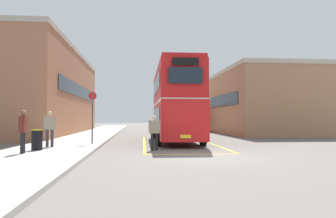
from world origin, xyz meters
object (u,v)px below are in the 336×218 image
pedestrian_boarding (154,130)px  double_decker_bus (175,103)px  bus_stop_sign (92,113)px  pedestrian_waiting_near (50,126)px  pedestrian_waiting_far (23,128)px  single_deck_bus (181,117)px  litter_bin (37,140)px

pedestrian_boarding → double_decker_bus: bearing=73.4°
pedestrian_boarding → bus_stop_sign: size_ratio=0.59×
pedestrian_boarding → pedestrian_waiting_near: bearing=172.0°
pedestrian_waiting_far → bus_stop_sign: (2.02, 4.66, 0.70)m
double_decker_bus → bus_stop_sign: 5.61m
single_deck_bus → litter_bin: 26.76m
single_deck_bus → bus_stop_sign: 22.90m
pedestrian_waiting_far → litter_bin: bearing=83.3°
double_decker_bus → pedestrian_boarding: double_decker_bus is taller
litter_bin → bus_stop_sign: 4.07m
pedestrian_boarding → bus_stop_sign: (-3.25, 2.65, 0.87)m
single_deck_bus → litter_bin: size_ratio=11.21×
single_deck_bus → pedestrian_waiting_far: size_ratio=5.84×
pedestrian_waiting_near → litter_bin: (-0.14, -1.45, -0.55)m
single_deck_bus → pedestrian_boarding: bearing=-100.9°
pedestrian_waiting_far → litter_bin: pedestrian_waiting_far is taller
pedestrian_boarding → pedestrian_waiting_near: 5.03m
double_decker_bus → pedestrian_waiting_near: size_ratio=6.06×
pedestrian_waiting_far → bus_stop_sign: 5.13m
litter_bin → bus_stop_sign: bus_stop_sign is taller
bus_stop_sign → double_decker_bus: bearing=29.4°
double_decker_bus → single_deck_bus: (3.05, 18.75, -0.87)m
pedestrian_waiting_near → pedestrian_waiting_far: pedestrian_waiting_near is taller
single_deck_bus → bus_stop_sign: (-7.91, -21.49, 0.18)m
pedestrian_waiting_near → pedestrian_boarding: bearing=-8.0°
pedestrian_boarding → pedestrian_waiting_near: pedestrian_waiting_near is taller
pedestrian_boarding → bus_stop_sign: bus_stop_sign is taller
pedestrian_waiting_near → single_deck_bus: bearing=67.7°
pedestrian_boarding → single_deck_bus: bearing=79.1°
pedestrian_boarding → litter_bin: size_ratio=1.87×
single_deck_bus → pedestrian_waiting_far: bearing=-110.8°
single_deck_bus → litter_bin: bearing=-111.4°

